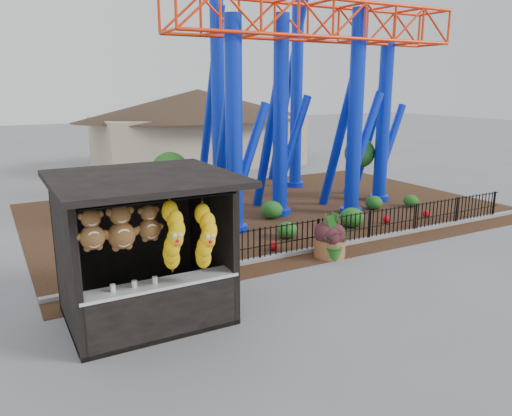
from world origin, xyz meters
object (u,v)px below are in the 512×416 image
potted_plant (334,243)px  roller_coaster (292,42)px  prize_booth (146,253)px  terracotta_planter (330,247)px

potted_plant → roller_coaster: bearing=76.1°
prize_booth → roller_coaster: 12.01m
roller_coaster → potted_plant: bearing=-111.4°
roller_coaster → potted_plant: size_ratio=11.50×
roller_coaster → prize_booth: bearing=-138.0°
roller_coaster → potted_plant: 8.82m
potted_plant → terracotta_planter: bearing=90.6°
prize_booth → potted_plant: (5.78, 1.27, -1.06)m
terracotta_planter → prize_booth: bearing=-165.6°
terracotta_planter → roller_coaster: bearing=68.1°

